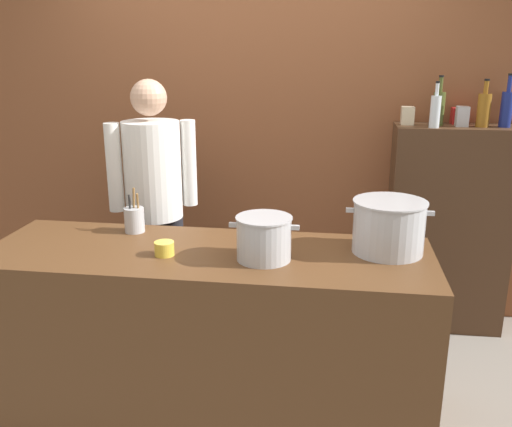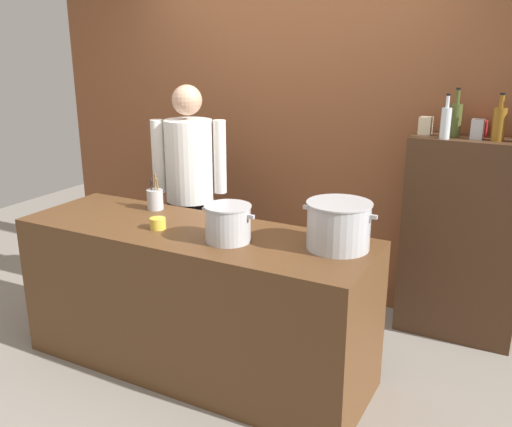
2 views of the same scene
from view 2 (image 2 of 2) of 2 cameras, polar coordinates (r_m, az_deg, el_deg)
name	(u,v)px [view 2 (image 2 of 2)]	position (r m, az deg, el deg)	size (l,w,h in m)	color
ground_plane	(197,365)	(3.67, -6.00, -15.06)	(8.00, 8.00, 0.00)	gray
brick_back_panel	(294,102)	(4.35, 3.86, 11.23)	(4.40, 0.10, 3.00)	brown
prep_counter	(195,300)	(3.45, -6.24, -8.73)	(2.14, 0.70, 0.90)	brown
bar_cabinet	(462,240)	(3.97, 20.21, -2.57)	(0.76, 0.32, 1.36)	#472D1C
chef	(190,183)	(4.07, -6.71, 3.08)	(0.49, 0.41, 1.66)	black
stockpot_large	(339,225)	(2.96, 8.38, -1.20)	(0.40, 0.34, 0.25)	#B7BABF
stockpot_small	(228,223)	(3.05, -2.86, -0.99)	(0.32, 0.26, 0.20)	#B7BABF
utensil_crock	(155,199)	(3.69, -10.20, 1.45)	(0.10, 0.10, 0.23)	#B7BABF
butter_jar	(158,223)	(3.31, -9.93, -0.99)	(0.09, 0.09, 0.07)	yellow
wine_bottle_amber	(499,123)	(3.76, 23.45, 8.42)	(0.08, 0.08, 0.29)	#8C5919
wine_bottle_clear	(446,122)	(3.71, 18.70, 8.77)	(0.06, 0.06, 0.28)	silver
wine_bottle_olive	(455,119)	(3.82, 19.59, 9.03)	(0.07, 0.07, 0.31)	#475123
spice_tin_red	(480,128)	(3.89, 21.75, 8.03)	(0.09, 0.09, 0.10)	red
spice_tin_silver	(477,129)	(3.78, 21.55, 7.96)	(0.07, 0.07, 0.12)	#B2B2B7
spice_tin_cream	(425,126)	(3.87, 16.82, 8.53)	(0.08, 0.08, 0.11)	beige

